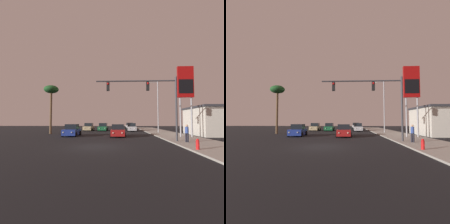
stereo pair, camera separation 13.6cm
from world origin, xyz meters
TOP-DOWN VIEW (x-y plane):
  - ground_plane at (0.00, 0.00)m, footprint 120.00×120.00m
  - sidewalk_right at (9.50, 10.00)m, footprint 5.00×60.00m
  - car_tan at (-4.78, 23.74)m, footprint 2.04×4.34m
  - car_green at (-1.58, 23.34)m, footprint 2.04×4.34m
  - car_red at (1.75, 9.45)m, footprint 2.04×4.31m
  - car_blue at (-4.79, 10.07)m, footprint 2.04×4.34m
  - car_white at (4.58, 31.47)m, footprint 2.04×4.33m
  - car_silver at (4.55, 22.75)m, footprint 2.04×4.33m
  - traffic_light_mast at (5.31, 3.20)m, footprint 8.22×0.36m
  - street_lamp at (8.58, 16.13)m, footprint 1.74×0.24m
  - gas_station_sign at (10.41, 7.89)m, footprint 2.00×0.42m
  - fire_hydrant at (7.49, -1.92)m, footprint 0.24×0.34m
  - pedestrian_on_sidewalk at (8.37, 2.35)m, footprint 0.34×0.32m
  - palm_tree_near at (-9.46, 14.00)m, footprint 2.40×2.40m

SIDE VIEW (x-z plane):
  - ground_plane at x=0.00m, z-range 0.00..0.00m
  - sidewalk_right at x=9.50m, z-range 0.00..0.12m
  - fire_hydrant at x=7.49m, z-range 0.11..0.87m
  - car_tan at x=-4.78m, z-range -0.08..1.60m
  - car_green at x=-1.58m, z-range -0.08..1.60m
  - car_red at x=1.75m, z-range -0.08..1.60m
  - car_blue at x=-4.79m, z-range -0.08..1.60m
  - car_white at x=4.58m, z-range -0.08..1.60m
  - car_silver at x=4.55m, z-range -0.08..1.60m
  - pedestrian_on_sidewalk at x=8.37m, z-range 0.20..1.87m
  - traffic_light_mast at x=5.31m, z-range 1.52..8.02m
  - street_lamp at x=8.58m, z-range 0.62..9.62m
  - gas_station_sign at x=10.41m, z-range 2.12..11.12m
  - palm_tree_near at x=-9.46m, z-range 2.97..11.07m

